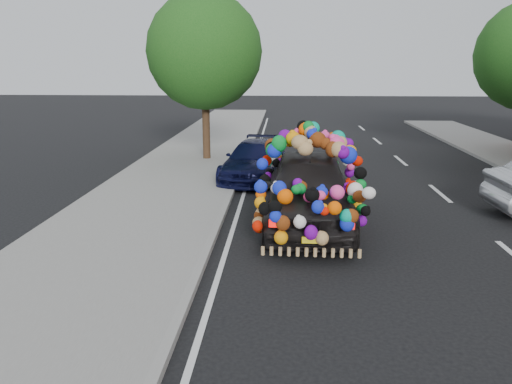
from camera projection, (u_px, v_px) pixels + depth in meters
The scene contains 6 objects.
ground at pixel (328, 256), 9.62m from camera, with size 100.00×100.00×0.00m, color black.
sidewalk at pixel (109, 248), 9.84m from camera, with size 4.00×60.00×0.12m, color gray.
kerb at pixel (207, 250), 9.73m from camera, with size 0.15×60.00×0.13m, color gray.
tree_near_sidewalk at pixel (204, 52), 18.01m from camera, with size 4.20×4.20×6.13m.
plush_art_car at pixel (309, 173), 11.28m from camera, with size 2.45×5.12×2.30m.
navy_sedan at pixel (255, 160), 15.97m from camera, with size 1.67×4.12×1.20m, color black.
Camera 1 is at (-0.89, -9.08, 3.60)m, focal length 35.00 mm.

